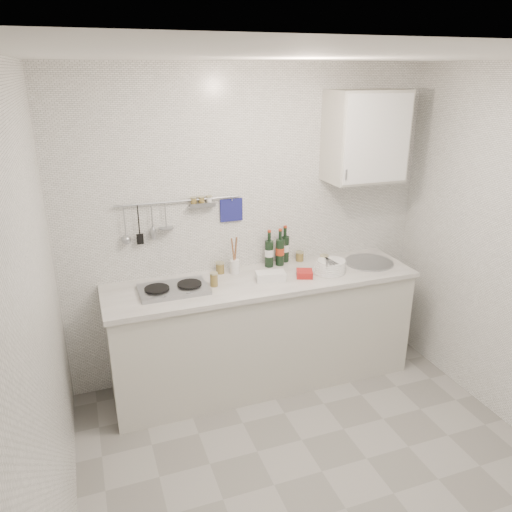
{
  "coord_description": "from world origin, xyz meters",
  "views": [
    {
      "loc": [
        -1.26,
        -2.24,
        2.44
      ],
      "look_at": [
        -0.13,
        0.9,
        1.19
      ],
      "focal_mm": 35.0,
      "sensor_mm": 36.0,
      "label": 1
    }
  ],
  "objects_px": {
    "wall_cabinet": "(365,136)",
    "wine_bottles": "(278,247)",
    "plate_stack_hob": "(166,292)",
    "utensil_crock": "(235,265)",
    "plate_stack_sink": "(330,266)"
  },
  "relations": [
    {
      "from": "wall_cabinet",
      "to": "wine_bottles",
      "type": "distance_m",
      "value": 1.11
    },
    {
      "from": "plate_stack_hob",
      "to": "utensil_crock",
      "type": "height_order",
      "value": "utensil_crock"
    },
    {
      "from": "plate_stack_hob",
      "to": "wine_bottles",
      "type": "xyz_separation_m",
      "value": [
        0.98,
        0.27,
        0.14
      ]
    },
    {
      "from": "wall_cabinet",
      "to": "utensil_crock",
      "type": "height_order",
      "value": "wall_cabinet"
    },
    {
      "from": "plate_stack_sink",
      "to": "wine_bottles",
      "type": "relative_size",
      "value": 0.9
    },
    {
      "from": "wall_cabinet",
      "to": "plate_stack_hob",
      "type": "relative_size",
      "value": 2.71
    },
    {
      "from": "wine_bottles",
      "to": "utensil_crock",
      "type": "distance_m",
      "value": 0.41
    },
    {
      "from": "plate_stack_sink",
      "to": "utensil_crock",
      "type": "relative_size",
      "value": 0.91
    },
    {
      "from": "utensil_crock",
      "to": "wall_cabinet",
      "type": "bearing_deg",
      "value": -2.8
    },
    {
      "from": "plate_stack_sink",
      "to": "wine_bottles",
      "type": "xyz_separation_m",
      "value": [
        -0.33,
        0.29,
        0.11
      ]
    },
    {
      "from": "wall_cabinet",
      "to": "plate_stack_hob",
      "type": "distance_m",
      "value": 1.95
    },
    {
      "from": "plate_stack_hob",
      "to": "wall_cabinet",
      "type": "bearing_deg",
      "value": 5.02
    },
    {
      "from": "wine_bottles",
      "to": "plate_stack_sink",
      "type": "bearing_deg",
      "value": -41.0
    },
    {
      "from": "plate_stack_hob",
      "to": "plate_stack_sink",
      "type": "distance_m",
      "value": 1.31
    },
    {
      "from": "plate_stack_hob",
      "to": "wine_bottles",
      "type": "distance_m",
      "value": 1.03
    }
  ]
}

